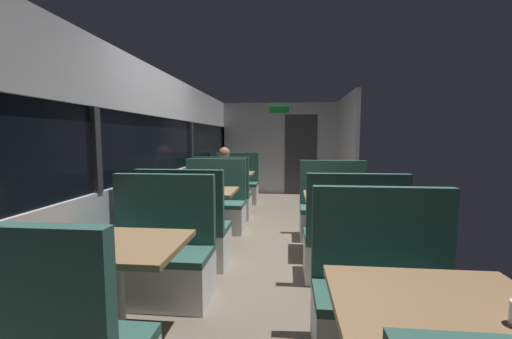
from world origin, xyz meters
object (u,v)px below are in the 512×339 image
at_px(dining_table_far_window, 230,178).
at_px(bench_front_aisle_facing_entry, 386,308).
at_px(bench_near_window_facing_entry, 159,262).
at_px(bench_rear_aisle_facing_end, 352,248).
at_px(bench_rear_aisle_facing_entry, 333,215).
at_px(dining_table_near_window, 116,257).
at_px(seated_passenger, 224,188).
at_px(dining_table_rear_aisle, 342,203).
at_px(dining_table_mid_window, 202,198).
at_px(dining_table_front_aisle, 438,323).
at_px(bench_far_window_facing_entry, 236,188).
at_px(bench_mid_window_facing_end, 185,236).
at_px(bench_mid_window_facing_entry, 214,209).
at_px(bench_far_window_facing_end, 224,200).

relative_size(dining_table_far_window, bench_front_aisle_facing_entry, 0.82).
relative_size(bench_near_window_facing_entry, bench_rear_aisle_facing_end, 1.00).
bearing_deg(bench_near_window_facing_entry, dining_table_far_window, 90.00).
relative_size(bench_front_aisle_facing_entry, bench_rear_aisle_facing_entry, 1.00).
height_order(dining_table_far_window, bench_rear_aisle_facing_end, bench_rear_aisle_facing_end).
height_order(dining_table_near_window, seated_passenger, seated_passenger).
bearing_deg(dining_table_far_window, dining_table_rear_aisle, -52.74).
xyz_separation_m(bench_near_window_facing_entry, dining_table_mid_window, (0.00, 1.45, 0.31)).
bearing_deg(dining_table_front_aisle, seated_passenger, 112.70).
relative_size(bench_near_window_facing_entry, dining_table_rear_aisle, 1.22).
bearing_deg(bench_far_window_facing_entry, dining_table_rear_aisle, -59.61).
bearing_deg(bench_far_window_facing_entry, bench_rear_aisle_facing_end, -64.49).
bearing_deg(dining_table_near_window, bench_mid_window_facing_end, 90.00).
distance_m(dining_table_mid_window, dining_table_rear_aisle, 1.80).
distance_m(dining_table_rear_aisle, bench_rear_aisle_facing_end, 0.77).
height_order(dining_table_near_window, bench_mid_window_facing_end, bench_mid_window_facing_end).
bearing_deg(dining_table_far_window, bench_mid_window_facing_entry, -90.00).
xyz_separation_m(bench_mid_window_facing_end, dining_table_front_aisle, (1.79, -2.05, 0.31)).
bearing_deg(bench_front_aisle_facing_entry, bench_mid_window_facing_end, 142.89).
height_order(dining_table_mid_window, dining_table_far_window, same).
bearing_deg(dining_table_near_window, dining_table_rear_aisle, 47.49).
distance_m(dining_table_front_aisle, bench_rear_aisle_facing_end, 1.88).
xyz_separation_m(bench_mid_window_facing_end, bench_mid_window_facing_entry, (0.00, 1.40, 0.00)).
bearing_deg(dining_table_front_aisle, bench_far_window_facing_end, 113.05).
bearing_deg(dining_table_far_window, bench_rear_aisle_facing_end, -59.61).
bearing_deg(bench_far_window_facing_entry, dining_table_front_aisle, -72.29).
distance_m(bench_near_window_facing_entry, bench_far_window_facing_entry, 4.31).
bearing_deg(bench_near_window_facing_entry, dining_table_near_window, -90.00).
height_order(dining_table_rear_aisle, bench_rear_aisle_facing_end, bench_rear_aisle_facing_end).
xyz_separation_m(dining_table_mid_window, bench_mid_window_facing_end, (0.00, -0.70, -0.31)).
bearing_deg(bench_mid_window_facing_entry, bench_front_aisle_facing_entry, -56.97).
xyz_separation_m(dining_table_near_window, dining_table_mid_window, (0.00, 2.15, 0.00)).
bearing_deg(bench_far_window_facing_entry, seated_passenger, -90.00).
height_order(dining_table_near_window, bench_far_window_facing_entry, bench_far_window_facing_entry).
bearing_deg(dining_table_front_aisle, bench_mid_window_facing_entry, 117.41).
xyz_separation_m(dining_table_near_window, bench_front_aisle_facing_entry, (1.79, 0.10, -0.31)).
height_order(bench_far_window_facing_end, seated_passenger, seated_passenger).
bearing_deg(bench_near_window_facing_entry, bench_far_window_facing_entry, 90.00).
bearing_deg(dining_table_rear_aisle, bench_far_window_facing_end, 137.27).
height_order(dining_table_front_aisle, bench_rear_aisle_facing_entry, bench_rear_aisle_facing_entry).
distance_m(bench_mid_window_facing_end, bench_rear_aisle_facing_entry, 2.15).
height_order(bench_far_window_facing_end, bench_far_window_facing_entry, same).
relative_size(dining_table_near_window, bench_far_window_facing_entry, 0.82).
bearing_deg(bench_rear_aisle_facing_entry, dining_table_mid_window, -164.41).
height_order(bench_near_window_facing_entry, dining_table_mid_window, bench_near_window_facing_entry).
height_order(dining_table_mid_window, bench_front_aisle_facing_entry, bench_front_aisle_facing_entry).
distance_m(bench_far_window_facing_entry, bench_rear_aisle_facing_entry, 2.96).
xyz_separation_m(dining_table_front_aisle, seated_passenger, (-1.79, 4.28, -0.10)).
distance_m(bench_mid_window_facing_end, dining_table_rear_aisle, 1.88).
bearing_deg(bench_near_window_facing_entry, bench_front_aisle_facing_entry, -18.53).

